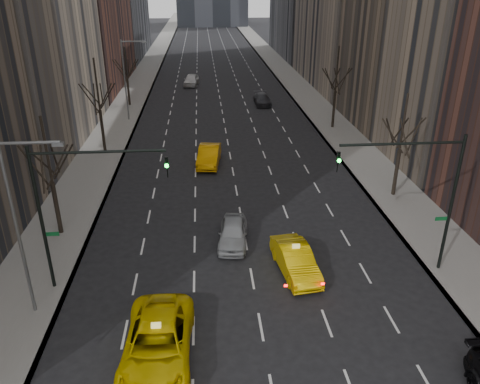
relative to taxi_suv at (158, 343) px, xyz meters
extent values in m
cube|color=slate|center=(-7.50, 63.73, -0.81)|extent=(4.50, 320.00, 0.15)
cube|color=slate|center=(17.00, 63.73, -0.81)|extent=(4.50, 320.00, 0.15)
cylinder|color=black|center=(-7.25, 11.73, 1.05)|extent=(0.28, 0.28, 3.57)
cylinder|color=black|center=(-7.25, 11.73, 4.96)|extent=(0.16, 0.16, 4.25)
cylinder|color=black|center=(-7.10, 12.57, 4.06)|extent=(0.42, 1.80, 2.52)
cylinder|color=black|center=(-6.44, 12.02, 4.06)|extent=(1.74, 0.72, 2.52)
cylinder|color=black|center=(-6.59, 11.17, 4.06)|extent=(1.46, 1.25, 2.52)
cylinder|color=black|center=(-7.40, 10.88, 4.06)|extent=(0.42, 1.80, 2.52)
cylinder|color=black|center=(-8.06, 11.43, 4.06)|extent=(1.74, 0.72, 2.52)
cylinder|color=black|center=(-7.91, 12.28, 4.06)|extent=(1.46, 1.25, 2.52)
cylinder|color=black|center=(-7.25, 27.73, 1.26)|extent=(0.28, 0.28, 3.99)
cylinder|color=black|center=(-7.25, 27.73, 5.63)|extent=(0.16, 0.16, 4.75)
cylinder|color=black|center=(-7.10, 28.57, 4.48)|extent=(0.42, 1.80, 2.52)
cylinder|color=black|center=(-6.44, 28.02, 4.48)|extent=(1.74, 0.72, 2.52)
cylinder|color=black|center=(-6.59, 27.17, 4.48)|extent=(1.46, 1.25, 2.52)
cylinder|color=black|center=(-7.40, 26.88, 4.48)|extent=(0.42, 1.80, 2.52)
cylinder|color=black|center=(-8.06, 27.43, 4.48)|extent=(1.74, 0.72, 2.52)
cylinder|color=black|center=(-7.91, 28.28, 4.48)|extent=(1.46, 1.25, 2.52)
cylinder|color=black|center=(-7.25, 45.73, 0.94)|extent=(0.28, 0.28, 3.36)
cylinder|color=black|center=(-7.25, 45.73, 4.62)|extent=(0.16, 0.16, 4.00)
cylinder|color=black|center=(-7.10, 46.57, 3.85)|extent=(0.42, 1.80, 2.52)
cylinder|color=black|center=(-6.44, 46.02, 3.85)|extent=(1.74, 0.72, 2.52)
cylinder|color=black|center=(-6.59, 45.17, 3.85)|extent=(1.46, 1.25, 2.52)
cylinder|color=black|center=(-7.40, 44.88, 3.85)|extent=(0.42, 1.80, 2.52)
cylinder|color=black|center=(-8.06, 45.43, 3.85)|extent=(1.74, 0.72, 2.52)
cylinder|color=black|center=(-7.91, 46.28, 3.85)|extent=(1.46, 1.25, 2.52)
cylinder|color=black|center=(16.75, 15.73, 1.05)|extent=(0.28, 0.28, 3.57)
cylinder|color=black|center=(16.75, 15.73, 4.96)|extent=(0.16, 0.16, 4.25)
cylinder|color=black|center=(16.90, 16.57, 4.06)|extent=(0.42, 1.80, 2.52)
cylinder|color=black|center=(17.56, 16.02, 4.06)|extent=(1.74, 0.72, 2.52)
cylinder|color=black|center=(17.41, 15.17, 4.06)|extent=(1.46, 1.25, 2.52)
cylinder|color=black|center=(16.60, 14.88, 4.06)|extent=(0.42, 1.80, 2.52)
cylinder|color=black|center=(15.94, 15.43, 4.06)|extent=(1.74, 0.72, 2.52)
cylinder|color=black|center=(16.09, 16.28, 4.06)|extent=(1.46, 1.25, 2.52)
cylinder|color=black|center=(16.75, 33.73, 1.26)|extent=(0.28, 0.28, 3.99)
cylinder|color=black|center=(16.75, 33.73, 5.63)|extent=(0.16, 0.16, 4.75)
cylinder|color=black|center=(16.90, 34.57, 4.48)|extent=(0.42, 1.80, 2.52)
cylinder|color=black|center=(17.56, 34.02, 4.48)|extent=(1.74, 0.72, 2.52)
cylinder|color=black|center=(17.41, 33.17, 4.48)|extent=(1.46, 1.25, 2.52)
cylinder|color=black|center=(16.60, 32.88, 4.48)|extent=(0.42, 1.80, 2.52)
cylinder|color=black|center=(15.94, 33.43, 4.48)|extent=(1.74, 0.72, 2.52)
cylinder|color=black|center=(16.09, 34.28, 4.48)|extent=(1.46, 1.25, 2.52)
cylinder|color=black|center=(-6.05, 5.73, 3.26)|extent=(0.18, 0.18, 8.00)
cylinder|color=black|center=(-2.80, 5.73, 6.86)|extent=(6.50, 0.14, 0.14)
imported|color=black|center=(0.45, 5.73, 5.96)|extent=(0.18, 0.22, 1.10)
sphere|color=#0CFF33|center=(0.45, 5.55, 6.11)|extent=(0.20, 0.20, 0.20)
cube|color=#0C5926|center=(-5.65, 5.73, 2.46)|extent=(0.70, 0.04, 0.22)
cylinder|color=black|center=(15.55, 5.73, 3.26)|extent=(0.18, 0.18, 8.00)
cylinder|color=black|center=(12.30, 5.73, 6.86)|extent=(6.50, 0.14, 0.14)
imported|color=black|center=(9.05, 5.73, 5.96)|extent=(0.18, 0.22, 1.10)
sphere|color=#0CFF33|center=(9.05, 5.55, 6.11)|extent=(0.20, 0.20, 0.20)
cube|color=#0C5926|center=(15.15, 5.73, 2.46)|extent=(0.70, 0.04, 0.22)
cylinder|color=slate|center=(-6.45, 3.73, 3.76)|extent=(0.16, 0.16, 9.00)
cylinder|color=slate|center=(-5.15, 3.73, 8.06)|extent=(2.60, 0.14, 0.14)
cube|color=slate|center=(-3.95, 3.73, 7.96)|extent=(0.50, 0.22, 0.15)
cylinder|color=slate|center=(-6.45, 38.73, 3.76)|extent=(0.16, 0.16, 9.00)
cylinder|color=slate|center=(-5.15, 38.73, 8.06)|extent=(2.60, 0.14, 0.14)
cube|color=slate|center=(-3.95, 38.73, 7.96)|extent=(0.50, 0.22, 0.15)
imported|color=#DBBA04|center=(0.00, 0.00, 0.00)|extent=(3.14, 6.47, 1.77)
imported|color=#E4B704|center=(7.25, 6.17, -0.08)|extent=(2.34, 5.06, 1.61)
imported|color=#979A9E|center=(3.94, 9.66, -0.14)|extent=(2.28, 4.57, 1.50)
imported|color=#F39E05|center=(2.73, 23.63, -0.04)|extent=(2.43, 5.35, 1.70)
imported|color=#2D2D32|center=(10.22, 44.99, -0.18)|extent=(2.02, 4.86, 1.40)
imported|color=silver|center=(0.70, 57.96, -0.03)|extent=(2.62, 5.24, 1.71)
camera|label=1|loc=(2.30, -15.95, 14.48)|focal=35.00mm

